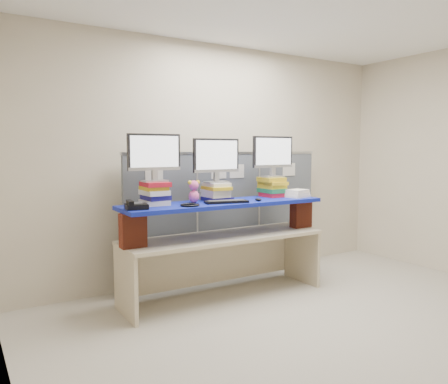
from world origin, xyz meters
TOP-DOWN VIEW (x-y plane):
  - room at (0.00, 0.00)m, footprint 5.00×4.00m
  - cubicle_partition at (-0.00, 1.78)m, footprint 2.60×0.06m
  - desk at (-0.38, 1.26)m, footprint 2.18×0.66m
  - brick_pier_left at (-1.39, 1.22)m, footprint 0.23×0.13m
  - brick_pier_right at (0.62, 1.20)m, footprint 0.23×0.13m
  - blue_board at (-0.38, 1.26)m, footprint 2.19×0.57m
  - book_stack_left at (-1.10, 1.39)m, footprint 0.25×0.31m
  - book_stack_center at (-0.40, 1.38)m, footprint 0.26×0.31m
  - book_stack_right at (0.34, 1.38)m, footprint 0.26×0.30m
  - monitor_left at (-1.10, 1.39)m, footprint 0.53×0.15m
  - monitor_center at (-0.40, 1.38)m, footprint 0.53×0.15m
  - monitor_right at (0.34, 1.37)m, footprint 0.53×0.15m
  - keyboard at (-0.42, 1.15)m, footprint 0.46×0.24m
  - mouse at (-0.05, 1.11)m, footprint 0.08×0.11m
  - desk_phone at (-1.37, 1.19)m, footprint 0.22×0.21m
  - headset at (-0.85, 1.13)m, footprint 0.22×0.22m
  - plush_toy at (-0.68, 1.36)m, footprint 0.13×0.10m
  - binder_stack at (0.54, 1.17)m, footprint 0.28×0.24m

SIDE VIEW (x-z plane):
  - desk at x=-0.38m, z-range 0.20..0.86m
  - cubicle_partition at x=0.00m, z-range 0.00..1.53m
  - brick_pier_left at x=-1.39m, z-range 0.66..0.98m
  - brick_pier_right at x=0.62m, z-range 0.66..0.98m
  - blue_board at x=-0.38m, z-range 0.98..1.02m
  - headset at x=-0.85m, z-range 1.02..1.04m
  - keyboard at x=-0.42m, z-range 1.02..1.05m
  - mouse at x=-0.05m, z-range 1.02..1.05m
  - desk_phone at x=-1.37m, z-range 1.01..1.09m
  - binder_stack at x=0.54m, z-range 1.02..1.10m
  - book_stack_center at x=-0.40m, z-range 1.02..1.20m
  - book_stack_right at x=0.34m, z-range 1.02..1.24m
  - book_stack_left at x=-1.10m, z-range 1.02..1.24m
  - plush_toy at x=-0.68m, z-range 1.02..1.25m
  - room at x=0.00m, z-range 0.00..2.80m
  - monitor_center at x=-0.40m, z-range 1.24..1.70m
  - monitor_right at x=0.34m, z-range 1.27..1.74m
  - monitor_left at x=-1.10m, z-range 1.28..1.74m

